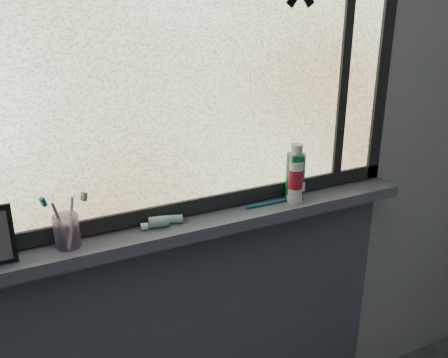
% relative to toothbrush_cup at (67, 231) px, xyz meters
% --- Properties ---
extents(wall_back, '(3.00, 0.01, 2.50)m').
position_rel_toothbrush_cup_xyz_m(wall_back, '(0.38, 0.07, 0.18)').
color(wall_back, '#9EA3A8').
rests_on(wall_back, ground).
extents(windowsill, '(1.62, 0.14, 0.04)m').
position_rel_toothbrush_cup_xyz_m(windowsill, '(0.38, -0.01, -0.07)').
color(windowsill, '#494D62').
rests_on(windowsill, wall_back).
extents(sill_apron, '(1.62, 0.02, 0.98)m').
position_rel_toothbrush_cup_xyz_m(sill_apron, '(0.38, 0.05, -0.58)').
color(sill_apron, '#494D62').
rests_on(sill_apron, floor).
extents(window_pane, '(1.50, 0.01, 1.00)m').
position_rel_toothbrush_cup_xyz_m(window_pane, '(0.38, 0.04, 0.46)').
color(window_pane, silver).
rests_on(window_pane, wall_back).
extents(frame_bottom, '(1.60, 0.03, 0.05)m').
position_rel_toothbrush_cup_xyz_m(frame_bottom, '(0.38, 0.04, -0.02)').
color(frame_bottom, black).
rests_on(frame_bottom, windowsill).
extents(frame_right, '(0.05, 0.03, 1.10)m').
position_rel_toothbrush_cup_xyz_m(frame_right, '(1.16, 0.04, 0.46)').
color(frame_right, black).
rests_on(frame_right, wall_back).
extents(frame_mullion, '(0.03, 0.03, 1.00)m').
position_rel_toothbrush_cup_xyz_m(frame_mullion, '(0.98, 0.04, 0.46)').
color(frame_mullion, black).
rests_on(frame_mullion, wall_back).
extents(toothpaste_tube, '(0.20, 0.09, 0.03)m').
position_rel_toothbrush_cup_xyz_m(toothpaste_tube, '(0.29, -0.00, -0.03)').
color(toothpaste_tube, silver).
rests_on(toothpaste_tube, windowsill).
extents(toothbrush_cup, '(0.09, 0.09, 0.10)m').
position_rel_toothbrush_cup_xyz_m(toothbrush_cup, '(0.00, 0.00, 0.00)').
color(toothbrush_cup, '#C59DD0').
rests_on(toothbrush_cup, windowsill).
extents(toothbrush_lying, '(0.24, 0.03, 0.02)m').
position_rel_toothbrush_cup_xyz_m(toothbrush_lying, '(0.68, -0.01, -0.04)').
color(toothbrush_lying, '#0C556D').
rests_on(toothbrush_lying, windowsill).
extents(mouthwash_bottle, '(0.09, 0.09, 0.17)m').
position_rel_toothbrush_cup_xyz_m(mouthwash_bottle, '(0.77, -0.00, 0.05)').
color(mouthwash_bottle, '#1B8C4D').
rests_on(mouthwash_bottle, windowsill).
extents(cream_tube, '(0.06, 0.06, 0.12)m').
position_rel_toothbrush_cup_xyz_m(cream_tube, '(0.76, -0.02, 0.04)').
color(cream_tube, silver).
rests_on(cream_tube, windowsill).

